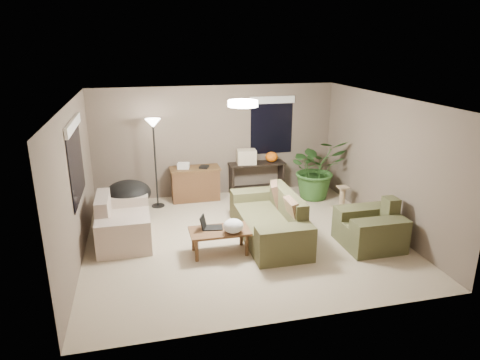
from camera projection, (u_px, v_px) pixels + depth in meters
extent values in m
plane|color=tan|center=(243.00, 238.00, 7.79)|extent=(5.50, 5.50, 0.00)
plane|color=white|center=(243.00, 100.00, 7.02)|extent=(5.50, 5.50, 0.00)
plane|color=brown|center=(216.00, 141.00, 9.72)|extent=(5.50, 0.00, 5.50)
plane|color=brown|center=(293.00, 232.00, 5.09)|extent=(5.50, 0.00, 5.50)
plane|color=brown|center=(75.00, 184.00, 6.79)|extent=(0.00, 5.00, 5.00)
plane|color=brown|center=(385.00, 163.00, 8.01)|extent=(0.00, 5.00, 5.00)
cube|color=#4C4B2E|center=(268.00, 227.00, 7.76)|extent=(0.95, 1.48, 0.42)
cube|color=#4A492C|center=(288.00, 203.00, 7.71)|extent=(0.22, 1.48, 0.43)
cube|color=#48472B|center=(285.00, 244.00, 6.88)|extent=(0.95, 0.36, 0.60)
cube|color=#4F4D2F|center=(255.00, 204.00, 8.59)|extent=(0.95, 0.36, 0.60)
cube|color=#8C7251|center=(293.00, 212.00, 7.28)|extent=(0.23, 0.45, 0.47)
cube|color=#8C7251|center=(277.00, 194.00, 8.11)|extent=(0.35, 0.50, 0.47)
cube|color=beige|center=(125.00, 228.00, 7.72)|extent=(0.90, 0.88, 0.42)
cube|color=#BCB2A1|center=(103.00, 207.00, 7.51)|extent=(0.22, 0.88, 0.43)
cube|color=beige|center=(124.00, 238.00, 7.12)|extent=(0.90, 0.36, 0.60)
cube|color=beige|center=(125.00, 210.00, 8.26)|extent=(0.90, 0.36, 0.60)
cube|color=#444529|center=(369.00, 234.00, 7.46)|extent=(0.95, 0.28, 0.42)
cube|color=#4A4B2D|center=(390.00, 210.00, 7.41)|extent=(0.22, 0.28, 0.43)
cube|color=#47482B|center=(379.00, 237.00, 7.14)|extent=(0.95, 0.36, 0.60)
cube|color=#4C4D2E|center=(360.00, 222.00, 7.73)|extent=(0.95, 0.36, 0.60)
cube|color=brown|center=(220.00, 231.00, 7.13)|extent=(1.00, 0.55, 0.04)
cylinder|color=brown|center=(197.00, 251.00, 6.91)|extent=(0.06, 0.06, 0.38)
cylinder|color=brown|center=(247.00, 245.00, 7.10)|extent=(0.06, 0.06, 0.38)
cylinder|color=brown|center=(193.00, 240.00, 7.28)|extent=(0.06, 0.06, 0.38)
cylinder|color=brown|center=(241.00, 235.00, 7.47)|extent=(0.06, 0.06, 0.38)
cube|color=black|center=(213.00, 228.00, 7.19)|extent=(0.36, 0.27, 0.02)
cube|color=black|center=(203.00, 222.00, 7.12)|extent=(0.15, 0.24, 0.22)
ellipsoid|color=white|center=(233.00, 226.00, 6.99)|extent=(0.37, 0.34, 0.24)
cube|color=brown|center=(195.00, 185.00, 9.59)|extent=(1.05, 0.45, 0.71)
cube|color=brown|center=(195.00, 169.00, 9.47)|extent=(1.10, 0.50, 0.04)
cube|color=silver|center=(183.00, 166.00, 9.39)|extent=(0.29, 0.25, 0.12)
cube|color=black|center=(204.00, 167.00, 9.46)|extent=(0.26, 0.27, 0.04)
cube|color=black|center=(257.00, 164.00, 9.85)|extent=(1.30, 0.40, 0.04)
cube|color=black|center=(232.00, 181.00, 9.83)|extent=(0.05, 0.38, 0.71)
cube|color=black|center=(281.00, 177.00, 10.10)|extent=(0.05, 0.38, 0.71)
cube|color=black|center=(257.00, 187.00, 10.03)|extent=(1.25, 0.36, 0.03)
ellipsoid|color=orange|center=(272.00, 157.00, 9.88)|extent=(0.32, 0.32, 0.24)
cube|color=beige|center=(246.00, 157.00, 9.73)|extent=(0.46, 0.36, 0.32)
cylinder|color=black|center=(130.00, 212.00, 8.58)|extent=(0.60, 0.60, 0.30)
ellipsoid|color=black|center=(128.00, 193.00, 8.46)|extent=(0.99, 0.99, 0.50)
cylinder|color=black|center=(158.00, 206.00, 9.30)|extent=(0.28, 0.28, 0.02)
cylinder|color=black|center=(156.00, 166.00, 9.02)|extent=(0.04, 0.04, 1.78)
cone|color=white|center=(153.00, 123.00, 8.74)|extent=(0.32, 0.32, 0.18)
cylinder|color=white|center=(243.00, 103.00, 7.04)|extent=(0.50, 0.50, 0.10)
imported|color=#2D5923|center=(316.00, 175.00, 9.66)|extent=(1.25, 1.39, 1.08)
cube|color=tan|center=(341.00, 208.00, 9.15)|extent=(0.32, 0.32, 0.03)
cylinder|color=tan|center=(342.00, 198.00, 9.08)|extent=(0.12, 0.12, 0.44)
cube|color=tan|center=(343.00, 187.00, 9.00)|extent=(0.22, 0.22, 0.03)
cube|color=black|center=(76.00, 161.00, 6.98)|extent=(0.01, 1.50, 1.30)
cube|color=white|center=(73.00, 125.00, 6.80)|extent=(0.05, 1.56, 0.16)
cube|color=black|center=(272.00, 126.00, 9.90)|extent=(1.00, 0.01, 1.30)
cube|color=white|center=(272.00, 100.00, 9.69)|extent=(1.06, 0.05, 0.16)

